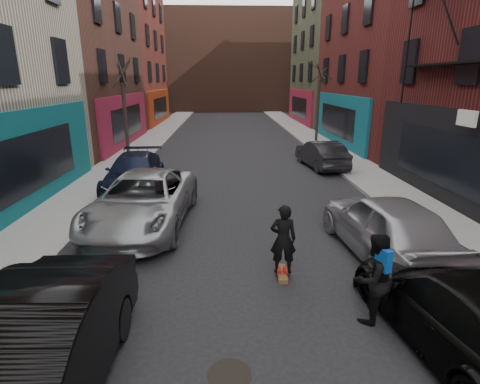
{
  "coord_description": "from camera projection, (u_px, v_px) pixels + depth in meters",
  "views": [
    {
      "loc": [
        -0.62,
        -3.61,
        4.44
      ],
      "look_at": [
        -0.23,
        5.88,
        1.6
      ],
      "focal_mm": 28.0,
      "sensor_mm": 36.0,
      "label": 1
    }
  ],
  "objects": [
    {
      "name": "skateboard",
      "position": [
        282.0,
        274.0,
        8.86
      ],
      "size": [
        0.27,
        0.81,
        0.1
      ],
      "primitive_type": "cube",
      "rotation": [
        0.0,
        0.0,
        -0.07
      ],
      "color": "brown",
      "rests_on": "ground"
    },
    {
      "name": "parked_left_mid",
      "position": [
        27.0,
        362.0,
        4.99
      ],
      "size": [
        1.78,
        5.08,
        1.67
      ],
      "primitive_type": "imported",
      "rotation": [
        0.0,
        0.0,
        -0.0
      ],
      "color": "black",
      "rests_on": "ground"
    },
    {
      "name": "skateboarder",
      "position": [
        283.0,
        239.0,
        8.61
      ],
      "size": [
        0.63,
        0.44,
        1.67
      ],
      "primitive_type": "imported",
      "rotation": [
        0.0,
        0.0,
        3.08
      ],
      "color": "black",
      "rests_on": "skateboard"
    },
    {
      "name": "manhole",
      "position": [
        229.0,
        374.0,
        5.88
      ],
      "size": [
        0.83,
        0.83,
        0.01
      ],
      "primitive_type": "cylinder",
      "rotation": [
        0.0,
        0.0,
        -0.21
      ],
      "color": "black",
      "rests_on": "ground"
    },
    {
      "name": "sidewalk_right",
      "position": [
        301.0,
        131.0,
        33.7
      ],
      "size": [
        2.5,
        84.0,
        0.13
      ],
      "primitive_type": "cube",
      "color": "gray",
      "rests_on": "ground"
    },
    {
      "name": "tree_right_far",
      "position": [
        319.0,
        93.0,
        26.96
      ],
      "size": [
        2.0,
        2.0,
        6.8
      ],
      "primitive_type": null,
      "color": "black",
      "rests_on": "sidewalk_right"
    },
    {
      "name": "parked_left_far",
      "position": [
        143.0,
        200.0,
        11.75
      ],
      "size": [
        3.1,
        6.1,
        1.65
      ],
      "primitive_type": "imported",
      "rotation": [
        0.0,
        0.0,
        -0.06
      ],
      "color": "gray",
      "rests_on": "ground"
    },
    {
      "name": "sidewalk_left",
      "position": [
        161.0,
        132.0,
        33.21
      ],
      "size": [
        2.5,
        84.0,
        0.13
      ],
      "primitive_type": "cube",
      "color": "gray",
      "rests_on": "ground"
    },
    {
      "name": "parked_right_end",
      "position": [
        321.0,
        154.0,
        19.69
      ],
      "size": [
        2.04,
        4.48,
        1.42
      ],
      "primitive_type": "imported",
      "rotation": [
        0.0,
        0.0,
        3.27
      ],
      "color": "black",
      "rests_on": "ground"
    },
    {
      "name": "tree_left_far",
      "position": [
        124.0,
        100.0,
        20.77
      ],
      "size": [
        2.0,
        2.0,
        6.5
      ],
      "primitive_type": null,
      "color": "black",
      "rests_on": "sidewalk_left"
    },
    {
      "name": "parked_right_far",
      "position": [
        386.0,
        225.0,
        9.67
      ],
      "size": [
        2.4,
        5.11,
        1.69
      ],
      "primitive_type": "imported",
      "rotation": [
        0.0,
        0.0,
        3.22
      ],
      "color": "#93959B",
      "rests_on": "ground"
    },
    {
      "name": "parked_left_end",
      "position": [
        134.0,
        172.0,
        15.7
      ],
      "size": [
        2.23,
        5.13,
        1.47
      ],
      "primitive_type": "imported",
      "rotation": [
        0.0,
        0.0,
        0.04
      ],
      "color": "black",
      "rests_on": "ground"
    },
    {
      "name": "parked_right_mid",
      "position": [
        460.0,
        311.0,
        6.32
      ],
      "size": [
        2.5,
        5.02,
        1.4
      ],
      "primitive_type": "imported",
      "rotation": [
        0.0,
        0.0,
        3.26
      ],
      "color": "black",
      "rests_on": "ground"
    },
    {
      "name": "pedestrian",
      "position": [
        374.0,
        278.0,
        6.98
      ],
      "size": [
        1.05,
        0.94,
        1.78
      ],
      "rotation": [
        0.0,
        0.0,
        3.51
      ],
      "color": "black",
      "rests_on": "ground"
    },
    {
      "name": "building_far",
      "position": [
        228.0,
        63.0,
        56.35
      ],
      "size": [
        40.0,
        10.0,
        14.0
      ],
      "primitive_type": "cube",
      "color": "#47281E",
      "rests_on": "ground"
    }
  ]
}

